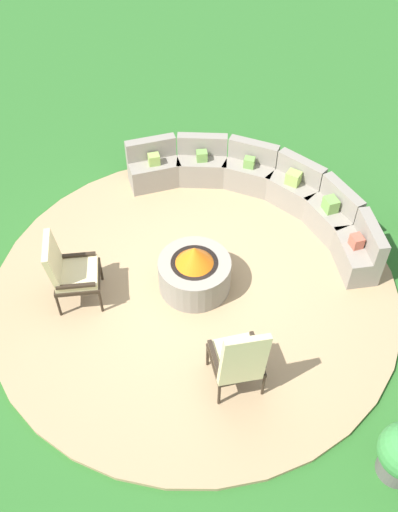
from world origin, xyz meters
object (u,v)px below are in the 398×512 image
at_px(curved_stone_bench, 262,191).
at_px(lounge_chair_front_left, 69,270).
at_px(lounge_chair_front_right, 239,359).
at_px(fire_pit, 195,271).

distance_m(curved_stone_bench, lounge_chair_front_left, 3.23).
relative_size(curved_stone_bench, lounge_chair_front_right, 3.54).
bearing_deg(lounge_chair_front_right, curved_stone_bench, 67.08).
xyz_separation_m(fire_pit, curved_stone_bench, (0.50, 1.86, 0.01)).
bearing_deg(curved_stone_bench, lounge_chair_front_left, -127.95).
relative_size(fire_pit, lounge_chair_front_left, 0.90).
relative_size(curved_stone_bench, lounge_chair_front_left, 3.82).
bearing_deg(lounge_chair_front_left, fire_pit, 90.56).
distance_m(curved_stone_bench, lounge_chair_front_right, 3.23).
height_order(fire_pit, lounge_chair_front_left, lounge_chair_front_left).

